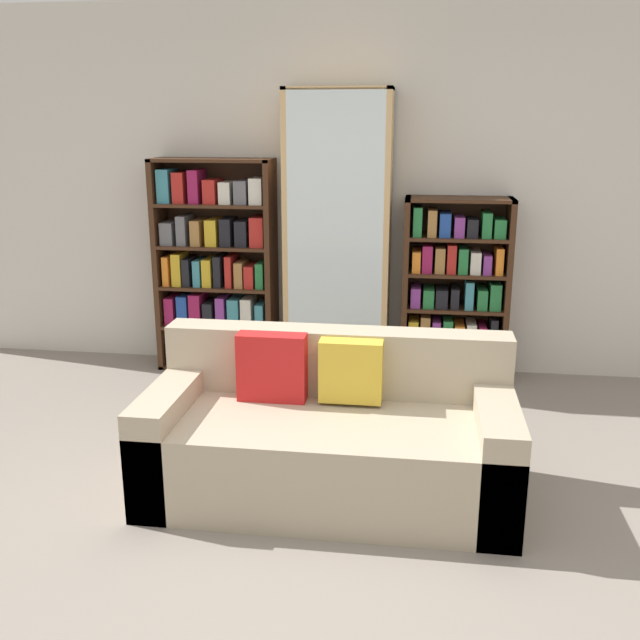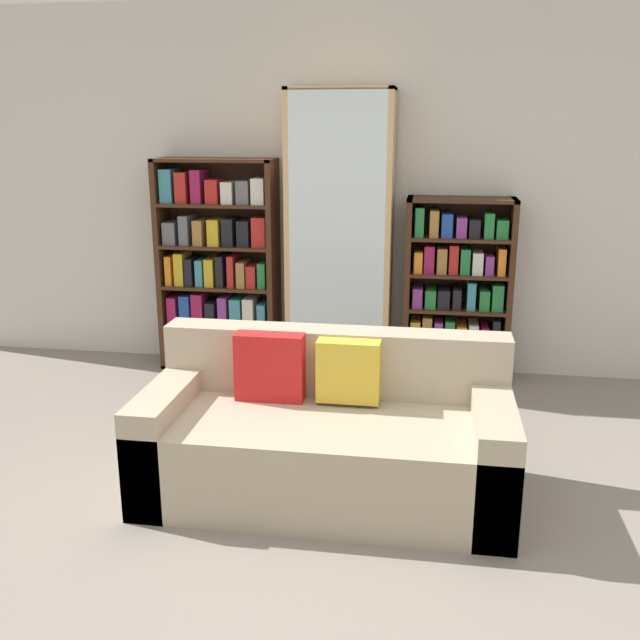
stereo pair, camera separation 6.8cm
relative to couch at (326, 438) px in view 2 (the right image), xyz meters
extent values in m
plane|color=gray|center=(-0.04, -0.59, -0.29)|extent=(16.00, 16.00, 0.00)
cube|color=beige|center=(-0.04, 2.03, 1.06)|extent=(7.19, 0.06, 2.70)
cube|color=tan|center=(0.00, -0.05, -0.07)|extent=(1.84, 0.85, 0.44)
cube|color=tan|center=(0.00, 0.28, 0.32)|extent=(1.84, 0.20, 0.35)
cube|color=tan|center=(-0.82, -0.05, -0.01)|extent=(0.20, 0.85, 0.56)
cube|color=tan|center=(0.82, -0.05, -0.01)|extent=(0.20, 0.85, 0.56)
cube|color=red|center=(-0.32, 0.12, 0.33)|extent=(0.36, 0.12, 0.36)
cube|color=gold|center=(0.10, 0.12, 0.33)|extent=(0.32, 0.12, 0.32)
cube|color=#3D2314|center=(-1.53, 1.82, 0.51)|extent=(0.04, 0.32, 1.60)
cube|color=#3D2314|center=(-0.67, 1.82, 0.51)|extent=(0.04, 0.32, 1.60)
cube|color=#3D2314|center=(-1.10, 1.82, 1.29)|extent=(0.90, 0.32, 0.02)
cube|color=#3D2314|center=(-1.10, 1.82, -0.28)|extent=(0.90, 0.32, 0.02)
cube|color=#3D2314|center=(-1.10, 1.97, 0.51)|extent=(0.90, 0.01, 1.60)
cube|color=#3D2314|center=(-1.10, 1.82, 0.04)|extent=(0.82, 0.32, 0.02)
cube|color=#3D2314|center=(-1.10, 1.82, 0.35)|extent=(0.82, 0.32, 0.02)
cube|color=#3D2314|center=(-1.10, 1.82, 0.66)|extent=(0.82, 0.32, 0.02)
cube|color=#3D2314|center=(-1.10, 1.82, 0.97)|extent=(0.82, 0.32, 0.02)
cube|color=black|center=(-1.44, 1.81, -0.18)|extent=(0.09, 0.24, 0.18)
cube|color=teal|center=(-1.33, 1.81, -0.17)|extent=(0.07, 0.24, 0.20)
cube|color=black|center=(-1.22, 1.81, -0.16)|extent=(0.07, 0.24, 0.21)
cube|color=orange|center=(-1.10, 1.81, -0.14)|extent=(0.09, 0.24, 0.25)
cube|color=#237038|center=(-0.99, 1.81, -0.16)|extent=(0.08, 0.24, 0.22)
cube|color=#8E1947|center=(-0.87, 1.81, -0.19)|extent=(0.09, 0.24, 0.16)
cube|color=teal|center=(-0.76, 1.81, -0.14)|extent=(0.10, 0.24, 0.25)
cube|color=#8E1947|center=(-1.45, 1.81, 0.16)|extent=(0.07, 0.24, 0.21)
cube|color=#1E4293|center=(-1.35, 1.81, 0.17)|extent=(0.08, 0.24, 0.23)
cube|color=#8E1947|center=(-1.25, 1.81, 0.18)|extent=(0.09, 0.24, 0.25)
cube|color=black|center=(-1.15, 1.81, 0.15)|extent=(0.07, 0.24, 0.18)
cube|color=#7A3384|center=(-1.05, 1.81, 0.17)|extent=(0.07, 0.24, 0.23)
cube|color=teal|center=(-0.95, 1.81, 0.16)|extent=(0.08, 0.24, 0.22)
cube|color=beige|center=(-0.85, 1.81, 0.17)|extent=(0.08, 0.24, 0.23)
cube|color=teal|center=(-0.75, 1.81, 0.15)|extent=(0.06, 0.24, 0.19)
cube|color=orange|center=(-1.46, 1.81, 0.48)|extent=(0.05, 0.24, 0.22)
cube|color=gold|center=(-1.38, 1.81, 0.49)|extent=(0.07, 0.24, 0.25)
cube|color=black|center=(-1.30, 1.81, 0.47)|extent=(0.06, 0.24, 0.21)
cube|color=teal|center=(-1.22, 1.81, 0.46)|extent=(0.06, 0.24, 0.20)
cube|color=gold|center=(-1.14, 1.81, 0.47)|extent=(0.07, 0.24, 0.21)
cube|color=black|center=(-1.06, 1.81, 0.48)|extent=(0.05, 0.24, 0.23)
cube|color=#AD231E|center=(-0.98, 1.81, 0.48)|extent=(0.05, 0.24, 0.24)
cube|color=olive|center=(-0.90, 1.81, 0.46)|extent=(0.06, 0.24, 0.19)
cube|color=#AD231E|center=(-0.82, 1.81, 0.45)|extent=(0.07, 0.24, 0.17)
cube|color=#237038|center=(-0.74, 1.81, 0.46)|extent=(0.06, 0.24, 0.19)
cube|color=#5B5B60|center=(-1.44, 1.81, 0.76)|extent=(0.10, 0.24, 0.17)
cube|color=#5B5B60|center=(-1.32, 1.81, 0.78)|extent=(0.07, 0.24, 0.22)
cube|color=olive|center=(-1.22, 1.81, 0.77)|extent=(0.07, 0.24, 0.19)
cube|color=gold|center=(-1.10, 1.81, 0.77)|extent=(0.09, 0.24, 0.19)
cube|color=black|center=(-0.99, 1.81, 0.78)|extent=(0.08, 0.24, 0.20)
cube|color=black|center=(-0.87, 1.81, 0.77)|extent=(0.09, 0.24, 0.19)
cube|color=#AD231E|center=(-0.76, 1.81, 0.78)|extent=(0.10, 0.24, 0.22)
cube|color=teal|center=(-1.44, 1.81, 1.11)|extent=(0.09, 0.24, 0.24)
cube|color=#AD231E|center=(-1.33, 1.81, 1.10)|extent=(0.09, 0.24, 0.22)
cube|color=#8E1947|center=(-1.22, 1.81, 1.11)|extent=(0.08, 0.24, 0.24)
cube|color=#AD231E|center=(-1.10, 1.81, 1.07)|extent=(0.09, 0.24, 0.17)
cube|color=beige|center=(-0.99, 1.81, 1.06)|extent=(0.08, 0.24, 0.16)
cube|color=#5B5B60|center=(-0.87, 1.81, 1.07)|extent=(0.09, 0.24, 0.17)
cube|color=beige|center=(-0.76, 1.81, 1.08)|extent=(0.09, 0.24, 0.19)
cube|color=tan|center=(-0.53, 1.80, 0.75)|extent=(0.04, 0.36, 2.08)
cube|color=tan|center=(0.19, 1.80, 0.75)|extent=(0.04, 0.36, 2.08)
cube|color=tan|center=(-0.17, 1.80, 1.78)|extent=(0.76, 0.36, 0.02)
cube|color=tan|center=(-0.17, 1.80, -0.28)|extent=(0.76, 0.36, 0.02)
cube|color=tan|center=(-0.17, 1.97, 0.75)|extent=(0.76, 0.01, 2.08)
cube|color=silver|center=(-0.17, 1.62, 0.75)|extent=(0.68, 0.01, 2.06)
cube|color=tan|center=(-0.17, 1.80, 0.14)|extent=(0.68, 0.32, 0.02)
cube|color=tan|center=(-0.17, 1.80, 0.55)|extent=(0.68, 0.32, 0.02)
cube|color=tan|center=(-0.17, 1.80, 0.96)|extent=(0.68, 0.32, 0.02)
cube|color=tan|center=(-0.17, 1.80, 1.36)|extent=(0.68, 0.32, 0.02)
cylinder|color=silver|center=(-0.44, 1.80, -0.23)|extent=(0.01, 0.01, 0.08)
cone|color=silver|center=(-0.44, 1.80, -0.14)|extent=(0.07, 0.07, 0.10)
cylinder|color=silver|center=(-0.33, 1.82, -0.23)|extent=(0.01, 0.01, 0.08)
cone|color=silver|center=(-0.33, 1.82, -0.14)|extent=(0.07, 0.07, 0.10)
cylinder|color=silver|center=(-0.22, 1.81, -0.23)|extent=(0.01, 0.01, 0.08)
cone|color=silver|center=(-0.22, 1.81, -0.14)|extent=(0.07, 0.07, 0.10)
cylinder|color=silver|center=(-0.12, 1.79, -0.23)|extent=(0.01, 0.01, 0.08)
cone|color=silver|center=(-0.12, 1.79, -0.14)|extent=(0.07, 0.07, 0.10)
cylinder|color=silver|center=(-0.01, 1.78, -0.23)|extent=(0.01, 0.01, 0.08)
cone|color=silver|center=(-0.01, 1.78, -0.14)|extent=(0.07, 0.07, 0.10)
cylinder|color=silver|center=(0.09, 1.79, -0.23)|extent=(0.01, 0.01, 0.08)
cone|color=silver|center=(0.09, 1.79, -0.14)|extent=(0.07, 0.07, 0.10)
cylinder|color=silver|center=(-0.41, 1.81, 0.19)|extent=(0.01, 0.01, 0.08)
cone|color=silver|center=(-0.41, 1.81, 0.28)|extent=(0.09, 0.09, 0.10)
cylinder|color=silver|center=(-0.25, 1.81, 0.19)|extent=(0.01, 0.01, 0.08)
cone|color=silver|center=(-0.25, 1.81, 0.28)|extent=(0.09, 0.09, 0.10)
cylinder|color=silver|center=(-0.09, 1.78, 0.19)|extent=(0.01, 0.01, 0.08)
cone|color=silver|center=(-0.09, 1.78, 0.28)|extent=(0.09, 0.09, 0.10)
cylinder|color=silver|center=(0.07, 1.81, 0.19)|extent=(0.01, 0.01, 0.08)
cone|color=silver|center=(0.07, 1.81, 0.28)|extent=(0.09, 0.09, 0.10)
cylinder|color=silver|center=(-0.41, 1.80, 0.59)|extent=(0.01, 0.01, 0.07)
cone|color=silver|center=(-0.41, 1.80, 0.66)|extent=(0.09, 0.09, 0.08)
cylinder|color=silver|center=(-0.25, 1.80, 0.59)|extent=(0.01, 0.01, 0.07)
cone|color=silver|center=(-0.25, 1.80, 0.66)|extent=(0.09, 0.09, 0.08)
cylinder|color=silver|center=(-0.09, 1.79, 0.59)|extent=(0.01, 0.01, 0.07)
cone|color=silver|center=(-0.09, 1.79, 0.66)|extent=(0.09, 0.09, 0.08)
cylinder|color=silver|center=(0.07, 1.80, 0.59)|extent=(0.01, 0.01, 0.07)
cone|color=silver|center=(0.07, 1.80, 0.66)|extent=(0.09, 0.09, 0.08)
cylinder|color=silver|center=(-0.44, 1.80, 1.01)|extent=(0.01, 0.01, 0.09)
cone|color=silver|center=(-0.44, 1.80, 1.11)|extent=(0.07, 0.07, 0.11)
cylinder|color=silver|center=(-0.33, 1.81, 1.01)|extent=(0.01, 0.01, 0.09)
cone|color=silver|center=(-0.33, 1.81, 1.11)|extent=(0.07, 0.07, 0.11)
cylinder|color=silver|center=(-0.22, 1.80, 1.01)|extent=(0.01, 0.01, 0.09)
cone|color=silver|center=(-0.22, 1.80, 1.11)|extent=(0.07, 0.07, 0.11)
cylinder|color=silver|center=(-0.12, 1.79, 1.01)|extent=(0.01, 0.01, 0.09)
cone|color=silver|center=(-0.12, 1.79, 1.11)|extent=(0.07, 0.07, 0.11)
cylinder|color=silver|center=(-0.01, 1.80, 1.01)|extent=(0.01, 0.01, 0.09)
cone|color=silver|center=(-0.01, 1.80, 1.11)|extent=(0.07, 0.07, 0.11)
cylinder|color=silver|center=(0.09, 1.79, 1.01)|extent=(0.01, 0.01, 0.09)
cone|color=silver|center=(0.09, 1.79, 1.11)|extent=(0.07, 0.07, 0.11)
cylinder|color=silver|center=(-0.44, 1.78, 1.41)|extent=(0.01, 0.01, 0.07)
cone|color=silver|center=(-0.44, 1.78, 1.48)|extent=(0.07, 0.07, 0.08)
cylinder|color=silver|center=(-0.33, 1.81, 1.41)|extent=(0.01, 0.01, 0.07)
cone|color=silver|center=(-0.33, 1.81, 1.48)|extent=(0.07, 0.07, 0.08)
cylinder|color=silver|center=(-0.22, 1.79, 1.41)|extent=(0.01, 0.01, 0.07)
cone|color=silver|center=(-0.22, 1.79, 1.48)|extent=(0.07, 0.07, 0.08)
cylinder|color=silver|center=(-0.12, 1.81, 1.41)|extent=(0.01, 0.01, 0.07)
cone|color=silver|center=(-0.12, 1.81, 1.48)|extent=(0.07, 0.07, 0.08)
cylinder|color=silver|center=(-0.01, 1.80, 1.41)|extent=(0.01, 0.01, 0.07)
cone|color=silver|center=(-0.01, 1.80, 1.48)|extent=(0.07, 0.07, 0.08)
cylinder|color=silver|center=(0.09, 1.80, 1.41)|extent=(0.01, 0.01, 0.07)
cone|color=silver|center=(0.09, 1.80, 1.48)|extent=(0.07, 0.07, 0.08)
cube|color=#3D2314|center=(0.33, 1.82, 0.38)|extent=(0.04, 0.32, 1.34)
cube|color=#3D2314|center=(1.05, 1.82, 0.38)|extent=(0.04, 0.32, 1.34)
cube|color=#3D2314|center=(0.69, 1.82, 1.04)|extent=(0.76, 0.32, 0.02)
cube|color=#3D2314|center=(0.69, 1.82, -0.28)|extent=(0.76, 0.32, 0.02)
cube|color=#3D2314|center=(0.69, 1.97, 0.38)|extent=(0.76, 0.01, 1.34)
cube|color=#3D2314|center=(0.69, 1.82, -0.01)|extent=(0.68, 0.32, 0.02)
cube|color=#3D2314|center=(0.69, 1.82, 0.25)|extent=(0.68, 0.32, 0.02)
cube|color=#3D2314|center=(0.69, 1.82, 0.51)|extent=(0.68, 0.32, 0.02)
cube|color=#3D2314|center=(0.69, 1.82, 0.77)|extent=(0.68, 0.32, 0.02)
cube|color=#1E4293|center=(0.42, 1.81, -0.20)|extent=(0.10, 0.24, 0.13)
cube|color=#AD231E|center=(0.52, 1.81, -0.20)|extent=(0.09, 0.24, 0.14)
cube|color=beige|center=(0.63, 1.81, -0.20)|extent=(0.07, 0.24, 0.14)
cube|color=beige|center=(0.75, 1.81, -0.19)|extent=(0.09, 0.24, 0.15)
cube|color=#237038|center=(0.86, 1.81, -0.16)|extent=(0.09, 0.24, 0.20)
cube|color=#AD231E|center=(0.97, 1.81, -0.20)|extent=(0.10, 0.24, 0.14)
cube|color=gold|center=(0.40, 1.81, 0.08)|extent=(0.07, 0.24, 0.15)
cube|color=olive|center=(0.49, 1.81, 0.10)|extent=(0.07, 0.24, 0.19)
cube|color=#7A3384|center=(0.57, 1.81, 0.08)|extent=(0.06, 0.24, 0.16)
cube|color=#237038|center=(0.65, 1.81, 0.09)|extent=(0.07, 0.24, 0.17)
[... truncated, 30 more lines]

